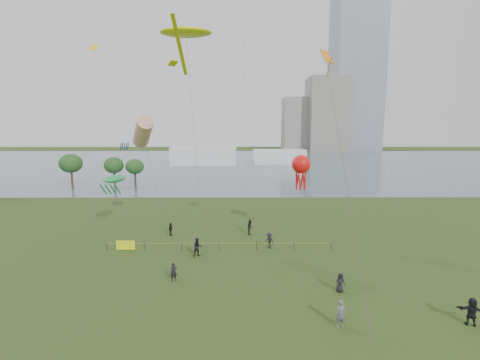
{
  "coord_description": "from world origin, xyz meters",
  "views": [
    {
      "loc": [
        -0.11,
        -22.92,
        13.13
      ],
      "look_at": [
        0.0,
        10.0,
        8.0
      ],
      "focal_mm": 26.0,
      "sensor_mm": 36.0,
      "label": 1
    }
  ],
  "objects_px": {
    "kite_flyer": "(341,314)",
    "kite_stingray": "(186,33)",
    "fence": "(162,245)",
    "kite_octopus": "(301,165)"
  },
  "relations": [
    {
      "from": "fence",
      "to": "kite_flyer",
      "type": "height_order",
      "value": "kite_flyer"
    },
    {
      "from": "fence",
      "to": "kite_stingray",
      "type": "height_order",
      "value": "kite_stingray"
    },
    {
      "from": "kite_flyer",
      "to": "kite_stingray",
      "type": "bearing_deg",
      "value": 117.41
    },
    {
      "from": "fence",
      "to": "kite_octopus",
      "type": "xyz_separation_m",
      "value": [
        15.24,
        3.24,
        8.23
      ]
    },
    {
      "from": "kite_stingray",
      "to": "fence",
      "type": "bearing_deg",
      "value": -125.12
    },
    {
      "from": "kite_flyer",
      "to": "kite_stingray",
      "type": "distance_m",
      "value": 30.53
    },
    {
      "from": "kite_flyer",
      "to": "kite_stingray",
      "type": "height_order",
      "value": "kite_stingray"
    },
    {
      "from": "fence",
      "to": "kite_stingray",
      "type": "relative_size",
      "value": 1.03
    },
    {
      "from": "kite_stingray",
      "to": "kite_octopus",
      "type": "bearing_deg",
      "value": 8.73
    },
    {
      "from": "fence",
      "to": "kite_octopus",
      "type": "distance_m",
      "value": 17.62
    }
  ]
}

